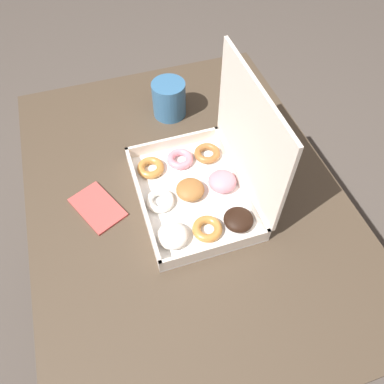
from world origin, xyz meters
The scene contains 5 objects.
ground_plane centered at (0.00, 0.00, 0.00)m, with size 8.00×8.00×0.00m, color #564C44.
dining_table centered at (0.00, 0.00, 0.61)m, with size 1.00×0.75×0.73m.
donut_box centered at (0.02, 0.05, 0.79)m, with size 0.34×0.26×0.30m.
coffee_mug centered at (-0.29, 0.04, 0.78)m, with size 0.09×0.09×0.10m.
paper_napkin centered at (-0.02, -0.21, 0.73)m, with size 0.15×0.13×0.01m.
Camera 1 is at (0.52, -0.15, 1.47)m, focal length 35.00 mm.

